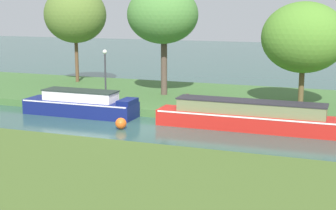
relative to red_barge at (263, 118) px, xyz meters
name	(u,v)px	position (x,y,z in m)	size (l,w,h in m)	color
ground_plane	(135,126)	(-6.03, -1.20, -0.59)	(120.00, 120.00, 0.00)	#2C4F47
riverbank_far	(181,98)	(-6.03, 5.80, -0.39)	(72.00, 10.00, 0.40)	#3F6732
riverbank_near	(22,181)	(-6.03, -10.20, -0.39)	(72.00, 10.00, 0.40)	#465E26
red_barge	(263,118)	(0.00, 0.00, 0.00)	(10.78, 1.50, 1.40)	red
navy_narrowboat	(81,104)	(-9.72, 0.00, 0.00)	(6.25, 1.62, 1.37)	navy
willow_tree_left	(75,15)	(-14.78, 8.23, 4.55)	(4.48, 3.95, 6.73)	brown
willow_tree_centre	(163,15)	(-7.03, 5.18, 4.64)	(4.30, 3.87, 6.60)	#4F3E34
willow_tree_right	(304,38)	(1.26, 4.20, 3.54)	(4.43, 3.81, 5.61)	brown
lamp_post	(105,69)	(-9.26, 1.99, 1.67)	(0.24, 0.24, 2.97)	#333338
mooring_post_near	(187,102)	(-4.18, 1.32, 0.25)	(0.19, 0.19, 0.88)	#48372E
channel_buoy	(121,123)	(-6.41, -2.02, -0.32)	(0.54, 0.54, 0.54)	#E55919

